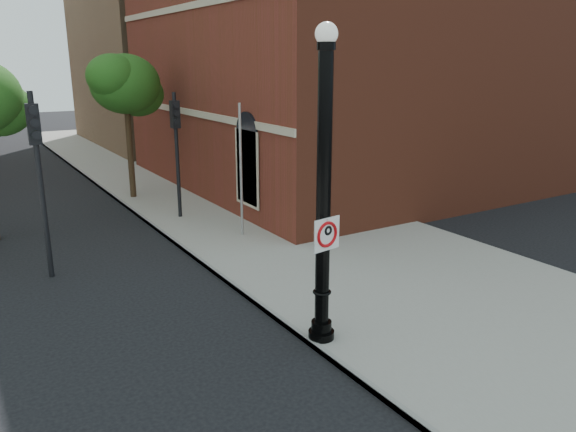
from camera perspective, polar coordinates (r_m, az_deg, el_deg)
ground at (r=10.09m, az=-5.24°, el=-17.73°), size 120.00×120.00×0.00m
sidewalk_right at (r=20.81m, az=-2.77°, el=0.31°), size 8.00×60.00×0.12m
curb_edge at (r=19.30m, az=-13.09°, el=-1.28°), size 0.10×60.00×0.14m
brick_wall_building at (r=29.22m, az=11.15°, el=16.71°), size 22.30×16.30×12.50m
bg_building_tan_b at (r=42.46m, az=-4.21°, el=17.51°), size 22.00×14.00×14.00m
lamppost at (r=10.61m, az=3.62°, el=0.93°), size 0.52×0.52×6.18m
no_parking_sign at (r=10.61m, az=3.97°, el=-1.83°), size 0.64×0.14×0.64m
traffic_signal_left at (r=15.39m, az=-24.11°, el=5.67°), size 0.32×0.40×4.81m
traffic_signal_right at (r=19.91m, az=-11.29°, el=8.04°), size 0.30×0.37×4.49m
utility_pole at (r=17.61m, az=-4.80°, el=4.43°), size 0.09×0.09×4.29m
street_tree_c at (r=23.39m, az=-16.15°, el=12.61°), size 3.21×2.90×5.78m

